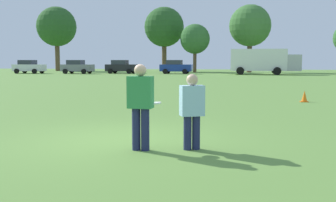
# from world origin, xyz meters

# --- Properties ---
(ground_plane) EXTENTS (141.93, 141.93, 0.00)m
(ground_plane) POSITION_xyz_m (0.00, 0.00, 0.00)
(ground_plane) COLOR #608C3D
(player_thrower) EXTENTS (0.48, 0.29, 1.67)m
(player_thrower) POSITION_xyz_m (0.71, -0.95, 0.94)
(player_thrower) COLOR #1E234C
(player_thrower) RESTS_ON ground
(player_defender) EXTENTS (0.52, 0.41, 1.48)m
(player_defender) POSITION_xyz_m (1.68, -0.71, 0.82)
(player_defender) COLOR #1E234C
(player_defender) RESTS_ON ground
(frisbee) EXTENTS (0.27, 0.27, 0.05)m
(frisbee) POSITION_xyz_m (0.94, -0.73, 0.90)
(frisbee) COLOR white
(traffic_cone) EXTENTS (0.32, 0.32, 0.48)m
(traffic_cone) POSITION_xyz_m (5.36, 8.91, 0.23)
(traffic_cone) COLOR #D8590C
(traffic_cone) RESTS_ON ground
(parked_car_near_left) EXTENTS (4.22, 2.26, 1.82)m
(parked_car_near_left) POSITION_xyz_m (-25.32, 41.03, 0.92)
(parked_car_near_left) COLOR silver
(parked_car_near_left) RESTS_ON ground
(parked_car_mid_left) EXTENTS (4.22, 2.26, 1.82)m
(parked_car_mid_left) POSITION_xyz_m (-18.53, 41.37, 0.92)
(parked_car_mid_left) COLOR slate
(parked_car_mid_left) RESTS_ON ground
(parked_car_center) EXTENTS (4.22, 2.26, 1.82)m
(parked_car_center) POSITION_xyz_m (-12.89, 43.08, 0.92)
(parked_car_center) COLOR black
(parked_car_center) RESTS_ON ground
(parked_car_mid_right) EXTENTS (4.22, 2.26, 1.82)m
(parked_car_mid_right) POSITION_xyz_m (-5.44, 43.30, 0.92)
(parked_car_mid_right) COLOR navy
(parked_car_mid_right) RESTS_ON ground
(box_truck) EXTENTS (8.53, 3.09, 3.18)m
(box_truck) POSITION_xyz_m (5.85, 42.36, 1.75)
(box_truck) COLOR white
(box_truck) RESTS_ON ground
(tree_west_oak) EXTENTS (6.62, 6.62, 10.77)m
(tree_west_oak) POSITION_xyz_m (-27.43, 54.16, 7.40)
(tree_west_oak) COLOR brown
(tree_west_oak) RESTS_ON ground
(tree_west_maple) EXTENTS (6.25, 6.25, 10.16)m
(tree_west_maple) POSITION_xyz_m (-8.83, 53.21, 6.99)
(tree_west_maple) COLOR brown
(tree_west_maple) RESTS_ON ground
(tree_center_elm) EXTENTS (4.37, 4.37, 7.10)m
(tree_center_elm) POSITION_xyz_m (-3.56, 49.53, 4.88)
(tree_center_elm) COLOR brown
(tree_center_elm) RESTS_ON ground
(tree_east_birch) EXTENTS (6.14, 6.14, 9.97)m
(tree_east_birch) POSITION_xyz_m (4.39, 51.48, 6.86)
(tree_east_birch) COLOR brown
(tree_east_birch) RESTS_ON ground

